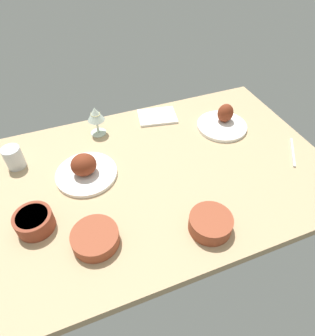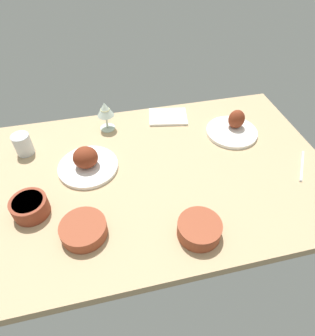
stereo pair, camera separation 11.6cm
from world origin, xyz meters
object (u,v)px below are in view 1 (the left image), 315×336
object	(u,v)px
plate_center_main	(223,121)
water_tumbler	(14,158)
plate_near_viewer	(85,170)
bowl_cream	(95,238)
bowl_pasta	(34,221)
folded_napkin	(157,116)
fork_loose	(293,152)
wine_glass	(95,115)
bowl_soup	(210,223)

from	to	relation	value
plate_center_main	water_tumbler	xyz separation A→B (cm)	(-92.57, 6.78, 2.12)
plate_near_viewer	bowl_cream	distance (cm)	31.21
plate_center_main	bowl_cream	bearing A→B (deg)	-150.39
plate_center_main	bowl_pasta	world-z (taller)	plate_center_main
plate_near_viewer	folded_napkin	xyz separation A→B (cm)	(40.54, 26.45, -2.51)
bowl_cream	fork_loose	bearing A→B (deg)	7.78
plate_near_viewer	wine_glass	bearing A→B (deg)	66.66
plate_near_viewer	plate_center_main	world-z (taller)	same
bowl_cream	water_tumbler	size ratio (longest dim) A/B	1.67
wine_glass	plate_center_main	bearing A→B (deg)	-15.74
wine_glass	folded_napkin	distance (cm)	31.35
plate_center_main	folded_napkin	bearing A→B (deg)	146.39
fork_loose	plate_near_viewer	bearing A→B (deg)	-67.41
bowl_pasta	folded_napkin	size ratio (longest dim) A/B	0.69
plate_center_main	water_tumbler	world-z (taller)	plate_center_main
plate_center_main	bowl_soup	xyz separation A→B (cm)	(-33.05, -48.47, 0.47)
plate_near_viewer	bowl_pasta	world-z (taller)	plate_near_viewer
plate_near_viewer	bowl_pasta	xyz separation A→B (cm)	(-20.65, -18.06, 0.35)
bowl_soup	plate_center_main	bearing A→B (deg)	55.71
bowl_cream	plate_center_main	bearing A→B (deg)	29.61
plate_center_main	bowl_pasta	distance (cm)	91.75
water_tumbler	fork_loose	bearing A→B (deg)	-17.23
plate_center_main	wine_glass	xyz separation A→B (cm)	(-56.42, 15.90, 7.40)
bowl_cream	bowl_soup	distance (cm)	38.07
bowl_pasta	fork_loose	bearing A→B (deg)	-0.46
folded_napkin	fork_loose	xyz separation A→B (cm)	(45.20, -45.37, -0.20)
plate_center_main	bowl_cream	xyz separation A→B (cm)	(-70.14, -39.86, 0.07)
plate_near_viewer	fork_loose	size ratio (longest dim) A/B	1.31
water_tumbler	folded_napkin	bearing A→B (deg)	9.34
bowl_cream	wine_glass	distance (cm)	57.89
wine_glass	plate_near_viewer	bearing A→B (deg)	-113.34
plate_near_viewer	wine_glass	xyz separation A→B (cm)	(10.66, 24.71, 6.82)
fork_loose	bowl_pasta	bearing A→B (deg)	-55.43
folded_napkin	plate_near_viewer	bearing A→B (deg)	-146.87
bowl_pasta	folded_napkin	xyz separation A→B (cm)	(61.19, 44.51, -2.86)
water_tumbler	plate_center_main	bearing A→B (deg)	-4.19
plate_near_viewer	plate_center_main	bearing A→B (deg)	7.48
bowl_cream	wine_glass	size ratio (longest dim) A/B	1.10
bowl_soup	folded_napkin	size ratio (longest dim) A/B	0.80
water_tumbler	bowl_soup	bearing A→B (deg)	-42.87
plate_near_viewer	fork_loose	xyz separation A→B (cm)	(85.73, -18.91, -2.71)
bowl_soup	wine_glass	world-z (taller)	wine_glass
bowl_cream	wine_glass	bearing A→B (deg)	76.17
fork_loose	wine_glass	bearing A→B (deg)	-85.13
plate_center_main	bowl_cream	distance (cm)	80.68
plate_center_main	bowl_soup	bearing A→B (deg)	-124.29
folded_napkin	wine_glass	bearing A→B (deg)	-176.66
bowl_cream	folded_napkin	world-z (taller)	bowl_cream
bowl_cream	fork_loose	world-z (taller)	bowl_cream
water_tumbler	wine_glass	bearing A→B (deg)	14.15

